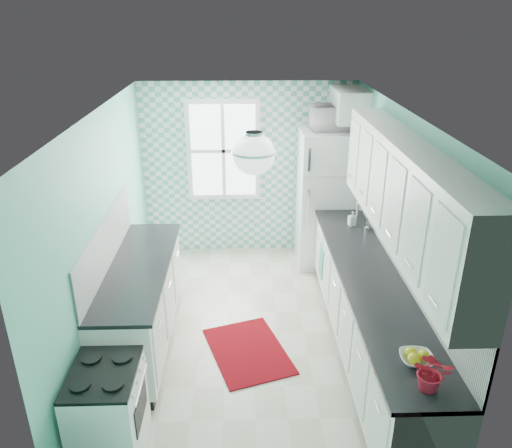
{
  "coord_description": "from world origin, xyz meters",
  "views": [
    {
      "loc": [
        -0.1,
        -4.69,
        3.4
      ],
      "look_at": [
        0.05,
        0.25,
        1.25
      ],
      "focal_mm": 35.0,
      "sensor_mm": 36.0,
      "label": 1
    }
  ],
  "objects_px": {
    "fridge": "(328,198)",
    "sink": "(351,232)",
    "ceiling_light": "(254,154)",
    "microwave": "(333,117)",
    "stove": "(108,411)",
    "fruit_bowl": "(416,359)",
    "potted_plant": "(432,372)"
  },
  "relations": [
    {
      "from": "fridge",
      "to": "sink",
      "type": "height_order",
      "value": "fridge"
    },
    {
      "from": "fridge",
      "to": "sink",
      "type": "xyz_separation_m",
      "value": [
        0.09,
        -1.09,
        -0.03
      ]
    },
    {
      "from": "ceiling_light",
      "to": "microwave",
      "type": "xyz_separation_m",
      "value": [
        1.11,
        2.6,
        -0.24
      ]
    },
    {
      "from": "stove",
      "to": "fruit_bowl",
      "type": "distance_m",
      "value": 2.46
    },
    {
      "from": "ceiling_light",
      "to": "microwave",
      "type": "distance_m",
      "value": 2.84
    },
    {
      "from": "fridge",
      "to": "fruit_bowl",
      "type": "height_order",
      "value": "fridge"
    },
    {
      "from": "ceiling_light",
      "to": "microwave",
      "type": "bearing_deg",
      "value": 66.91
    },
    {
      "from": "fruit_bowl",
      "to": "ceiling_light",
      "type": "bearing_deg",
      "value": 143.28
    },
    {
      "from": "fridge",
      "to": "microwave",
      "type": "relative_size",
      "value": 3.32
    },
    {
      "from": "ceiling_light",
      "to": "microwave",
      "type": "relative_size",
      "value": 0.61
    },
    {
      "from": "fruit_bowl",
      "to": "potted_plant",
      "type": "xyz_separation_m",
      "value": [
        0.0,
        -0.29,
        0.12
      ]
    },
    {
      "from": "fridge",
      "to": "microwave",
      "type": "distance_m",
      "value": 1.12
    },
    {
      "from": "fridge",
      "to": "stove",
      "type": "height_order",
      "value": "fridge"
    },
    {
      "from": "fruit_bowl",
      "to": "sink",
      "type": "bearing_deg",
      "value": 89.91
    },
    {
      "from": "ceiling_light",
      "to": "potted_plant",
      "type": "xyz_separation_m",
      "value": [
        1.2,
        -1.18,
        -1.24
      ]
    },
    {
      "from": "stove",
      "to": "microwave",
      "type": "relative_size",
      "value": 1.37
    },
    {
      "from": "fruit_bowl",
      "to": "microwave",
      "type": "relative_size",
      "value": 0.43
    },
    {
      "from": "fridge",
      "to": "potted_plant",
      "type": "height_order",
      "value": "fridge"
    },
    {
      "from": "ceiling_light",
      "to": "fridge",
      "type": "relative_size",
      "value": 0.18
    },
    {
      "from": "ceiling_light",
      "to": "sink",
      "type": "height_order",
      "value": "ceiling_light"
    },
    {
      "from": "fruit_bowl",
      "to": "stove",
      "type": "bearing_deg",
      "value": 177.17
    },
    {
      "from": "fridge",
      "to": "fruit_bowl",
      "type": "relative_size",
      "value": 7.7
    },
    {
      "from": "microwave",
      "to": "fridge",
      "type": "bearing_deg",
      "value": 50.43
    },
    {
      "from": "ceiling_light",
      "to": "stove",
      "type": "bearing_deg",
      "value": -147.07
    },
    {
      "from": "ceiling_light",
      "to": "fruit_bowl",
      "type": "height_order",
      "value": "ceiling_light"
    },
    {
      "from": "fruit_bowl",
      "to": "fridge",
      "type": "bearing_deg",
      "value": 91.48
    },
    {
      "from": "fridge",
      "to": "microwave",
      "type": "bearing_deg",
      "value": 54.18
    },
    {
      "from": "fridge",
      "to": "stove",
      "type": "bearing_deg",
      "value": -123.48
    },
    {
      "from": "potted_plant",
      "to": "microwave",
      "type": "distance_m",
      "value": 3.91
    },
    {
      "from": "sink",
      "to": "fruit_bowl",
      "type": "bearing_deg",
      "value": -93.29
    },
    {
      "from": "ceiling_light",
      "to": "fruit_bowl",
      "type": "bearing_deg",
      "value": -36.72
    },
    {
      "from": "stove",
      "to": "sink",
      "type": "relative_size",
      "value": 1.47
    }
  ]
}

